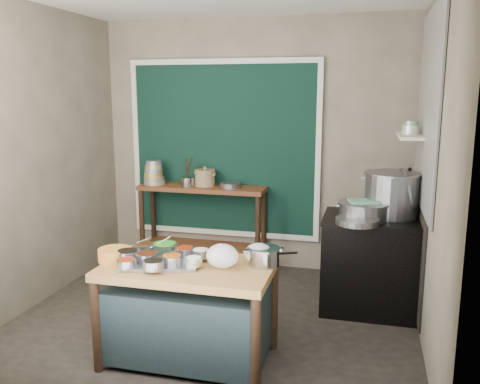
% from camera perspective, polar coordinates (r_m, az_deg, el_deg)
% --- Properties ---
extents(floor, '(3.50, 3.00, 0.02)m').
position_cam_1_polar(floor, '(4.73, -2.70, -13.95)').
color(floor, '#2F2A24').
rests_on(floor, ground).
extents(back_wall, '(3.50, 0.02, 2.80)m').
position_cam_1_polar(back_wall, '(5.77, 1.60, 5.23)').
color(back_wall, gray).
rests_on(back_wall, floor).
extents(left_wall, '(0.02, 3.00, 2.80)m').
position_cam_1_polar(left_wall, '(5.13, -22.04, 3.67)').
color(left_wall, gray).
rests_on(left_wall, floor).
extents(right_wall, '(0.02, 3.00, 2.80)m').
position_cam_1_polar(right_wall, '(4.16, 20.98, 2.17)').
color(right_wall, gray).
rests_on(right_wall, floor).
extents(curtain_panel, '(2.10, 0.02, 1.90)m').
position_cam_1_polar(curtain_panel, '(5.83, -1.86, 4.79)').
color(curtain_panel, black).
rests_on(curtain_panel, back_wall).
extents(curtain_frame, '(2.22, 0.03, 2.02)m').
position_cam_1_polar(curtain_frame, '(5.82, -1.88, 4.78)').
color(curtain_frame, beige).
rests_on(curtain_frame, back_wall).
extents(tile_panel, '(0.02, 1.70, 1.70)m').
position_cam_1_polar(tile_panel, '(4.66, 20.33, 8.67)').
color(tile_panel, '#B2B2AA').
rests_on(tile_panel, right_wall).
extents(soot_patch, '(0.01, 1.30, 1.30)m').
position_cam_1_polar(soot_patch, '(4.93, 19.37, -4.72)').
color(soot_patch, black).
rests_on(soot_patch, right_wall).
extents(wall_shelf, '(0.22, 0.70, 0.03)m').
position_cam_1_polar(wall_shelf, '(4.97, 18.59, 6.00)').
color(wall_shelf, beige).
rests_on(wall_shelf, right_wall).
extents(prep_table, '(1.25, 0.72, 0.75)m').
position_cam_1_polar(prep_table, '(3.92, -5.79, -13.35)').
color(prep_table, olive).
rests_on(prep_table, floor).
extents(back_counter, '(1.45, 0.40, 0.95)m').
position_cam_1_polar(back_counter, '(5.87, -4.20, -3.88)').
color(back_counter, brown).
rests_on(back_counter, floor).
extents(stove_block, '(0.90, 0.68, 0.85)m').
position_cam_1_polar(stove_block, '(4.90, 14.67, -7.93)').
color(stove_block, black).
rests_on(stove_block, floor).
extents(stove_top, '(0.92, 0.69, 0.03)m').
position_cam_1_polar(stove_top, '(4.77, 14.93, -2.93)').
color(stove_top, black).
rests_on(stove_top, stove_block).
extents(condiment_tray, '(0.64, 0.52, 0.02)m').
position_cam_1_polar(condiment_tray, '(3.84, -8.90, -7.75)').
color(condiment_tray, gray).
rests_on(condiment_tray, prep_table).
extents(condiment_bowls, '(0.67, 0.53, 0.08)m').
position_cam_1_polar(condiment_bowls, '(3.85, -9.11, -6.99)').
color(condiment_bowls, gray).
rests_on(condiment_bowls, condiment_tray).
extents(yellow_basin, '(0.26, 0.26, 0.09)m').
position_cam_1_polar(yellow_basin, '(3.95, -13.88, -6.85)').
color(yellow_basin, '#C67529').
rests_on(yellow_basin, prep_table).
extents(saucepan, '(0.32, 0.32, 0.13)m').
position_cam_1_polar(saucepan, '(3.75, 2.69, -7.22)').
color(saucepan, gray).
rests_on(saucepan, prep_table).
extents(plastic_bag_a, '(0.25, 0.21, 0.18)m').
position_cam_1_polar(plastic_bag_a, '(3.68, -2.00, -7.19)').
color(plastic_bag_a, white).
rests_on(plastic_bag_a, prep_table).
extents(plastic_bag_b, '(0.26, 0.23, 0.16)m').
position_cam_1_polar(plastic_bag_b, '(3.76, 2.12, -6.95)').
color(plastic_bag_b, white).
rests_on(plastic_bag_b, prep_table).
extents(bowl_stack, '(0.24, 0.24, 0.27)m').
position_cam_1_polar(bowl_stack, '(5.92, -9.67, 2.00)').
color(bowl_stack, tan).
rests_on(bowl_stack, back_counter).
extents(utensil_cup, '(0.21, 0.21, 0.10)m').
position_cam_1_polar(utensil_cup, '(5.77, -5.87, 1.16)').
color(utensil_cup, gray).
rests_on(utensil_cup, back_counter).
extents(ceramic_crock, '(0.31, 0.31, 0.17)m').
position_cam_1_polar(ceramic_crock, '(5.76, -3.95, 1.51)').
color(ceramic_crock, olive).
rests_on(ceramic_crock, back_counter).
extents(wide_bowl, '(0.30, 0.30, 0.06)m').
position_cam_1_polar(wide_bowl, '(5.64, -1.09, 0.77)').
color(wide_bowl, gray).
rests_on(wide_bowl, back_counter).
extents(stock_pot, '(0.56, 0.56, 0.40)m').
position_cam_1_polar(stock_pot, '(4.82, 16.65, -0.26)').
color(stock_pot, gray).
rests_on(stock_pot, stove_top).
extents(pot_lid, '(0.17, 0.47, 0.45)m').
position_cam_1_polar(pot_lid, '(4.82, 18.14, -0.07)').
color(pot_lid, gray).
rests_on(pot_lid, stove_top).
extents(steamer, '(0.59, 0.59, 0.15)m').
position_cam_1_polar(steamer, '(4.68, 13.70, -2.02)').
color(steamer, gray).
rests_on(steamer, stove_top).
extents(green_cloth, '(0.30, 0.25, 0.02)m').
position_cam_1_polar(green_cloth, '(4.66, 13.75, -1.01)').
color(green_cloth, '#5AA47D').
rests_on(green_cloth, steamer).
extents(shallow_pan, '(0.40, 0.40, 0.05)m').
position_cam_1_polar(shallow_pan, '(4.49, 13.04, -3.20)').
color(shallow_pan, gray).
rests_on(shallow_pan, stove_top).
extents(shelf_bowl_stack, '(0.15, 0.15, 0.12)m').
position_cam_1_polar(shelf_bowl_stack, '(4.94, 18.65, 6.83)').
color(shelf_bowl_stack, silver).
rests_on(shelf_bowl_stack, wall_shelf).
extents(shelf_bowl_green, '(0.14, 0.14, 0.05)m').
position_cam_1_polar(shelf_bowl_green, '(5.19, 18.45, 6.65)').
color(shelf_bowl_green, gray).
rests_on(shelf_bowl_green, wall_shelf).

